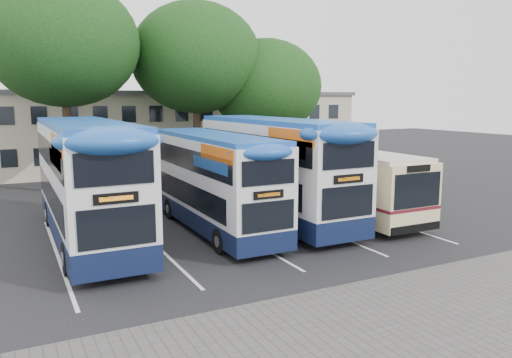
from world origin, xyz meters
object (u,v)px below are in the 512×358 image
object	(u,v)px
bus_dd_right	(273,164)
bus_single	(336,177)
tree_mid	(196,58)
bus_dd_mid	(213,178)
tree_left	(63,43)
bus_dd_left	(87,176)
lamp_post	(270,106)
tree_right	(266,87)

from	to	relation	value
bus_dd_right	bus_single	world-z (taller)	bus_dd_right
tree_mid	bus_single	bearing A→B (deg)	-77.18
bus_dd_mid	bus_dd_right	size ratio (longest dim) A/B	0.88
bus_dd_mid	bus_dd_right	world-z (taller)	bus_dd_right
tree_left	tree_mid	world-z (taller)	tree_left
bus_dd_right	bus_single	size ratio (longest dim) A/B	1.06
tree_mid	bus_dd_left	bearing A→B (deg)	-126.97
lamp_post	tree_mid	xyz separation A→B (m)	(-6.54, -1.76, 3.17)
bus_dd_left	bus_dd_mid	size ratio (longest dim) A/B	1.14
tree_left	lamp_post	bearing A→B (deg)	9.70
tree_left	tree_right	distance (m)	13.45
bus_dd_right	bus_single	bearing A→B (deg)	-4.21
tree_mid	bus_dd_right	bearing A→B (deg)	-93.04
lamp_post	tree_mid	bearing A→B (deg)	-164.94
tree_right	lamp_post	bearing A→B (deg)	55.32
bus_single	tree_mid	bearing A→B (deg)	102.82
tree_right	tree_mid	bearing A→B (deg)	174.23
tree_mid	bus_dd_mid	distance (m)	14.28
tree_right	bus_dd_mid	world-z (taller)	tree_right
tree_right	bus_dd_left	world-z (taller)	tree_right
bus_dd_right	bus_dd_mid	bearing A→B (deg)	-170.29
tree_right	bus_dd_right	size ratio (longest dim) A/B	0.87
lamp_post	bus_dd_right	bearing A→B (deg)	-117.79
tree_mid	bus_single	xyz separation A→B (m)	(2.75, -12.09, -6.45)
tree_right	bus_dd_mid	distance (m)	15.36
lamp_post	tree_mid	size ratio (longest dim) A/B	0.76
bus_dd_left	bus_single	bearing A→B (deg)	-1.51
tree_mid	lamp_post	bearing A→B (deg)	15.06
lamp_post	tree_left	world-z (taller)	tree_left
bus_dd_left	bus_single	distance (m)	11.65
tree_right	tree_left	bearing A→B (deg)	-178.82
lamp_post	bus_dd_right	distance (m)	15.57
lamp_post	bus_dd_left	distance (m)	20.66
tree_mid	bus_dd_mid	bearing A→B (deg)	-107.19
bus_dd_mid	tree_mid	bearing A→B (deg)	72.81
lamp_post	bus_dd_left	size ratio (longest dim) A/B	0.80
tree_left	tree_right	world-z (taller)	tree_left
tree_left	bus_dd_mid	size ratio (longest dim) A/B	1.25
bus_dd_mid	bus_dd_left	bearing A→B (deg)	173.14
tree_left	tree_right	xyz separation A→B (m)	(13.25, 0.27, -2.32)
bus_dd_left	bus_dd_right	size ratio (longest dim) A/B	1.01
tree_right	bus_dd_left	size ratio (longest dim) A/B	0.86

